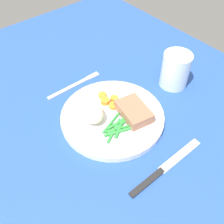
% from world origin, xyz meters
% --- Properties ---
extents(dining_table, '(1.20, 0.90, 0.02)m').
position_xyz_m(dining_table, '(0.00, 0.00, 0.01)').
color(dining_table, '#234793').
rests_on(dining_table, ground).
extents(dinner_plate, '(0.25, 0.25, 0.02)m').
position_xyz_m(dinner_plate, '(-0.02, -0.00, 0.03)').
color(dinner_plate, white).
rests_on(dinner_plate, dining_table).
extents(meat_portion, '(0.10, 0.07, 0.03)m').
position_xyz_m(meat_portion, '(0.02, 0.04, 0.05)').
color(meat_portion, '#936047').
rests_on(meat_portion, dinner_plate).
extents(mashed_potatoes, '(0.07, 0.05, 0.04)m').
position_xyz_m(mashed_potatoes, '(-0.04, -0.05, 0.06)').
color(mashed_potatoes, beige).
rests_on(mashed_potatoes, dinner_plate).
extents(carrot_slices, '(0.07, 0.05, 0.01)m').
position_xyz_m(carrot_slices, '(-0.06, 0.02, 0.04)').
color(carrot_slices, orange).
rests_on(carrot_slices, dinner_plate).
extents(green_beans, '(0.07, 0.09, 0.01)m').
position_xyz_m(green_beans, '(0.02, -0.02, 0.04)').
color(green_beans, '#2D8C38').
rests_on(green_beans, dinner_plate).
extents(fork, '(0.01, 0.17, 0.00)m').
position_xyz_m(fork, '(-0.18, -0.00, 0.02)').
color(fork, silver).
rests_on(fork, dining_table).
extents(knife, '(0.02, 0.21, 0.01)m').
position_xyz_m(knife, '(0.16, -0.00, 0.02)').
color(knife, black).
rests_on(knife, dining_table).
extents(water_glass, '(0.08, 0.08, 0.10)m').
position_xyz_m(water_glass, '(-0.01, 0.21, 0.06)').
color(water_glass, silver).
rests_on(water_glass, dining_table).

